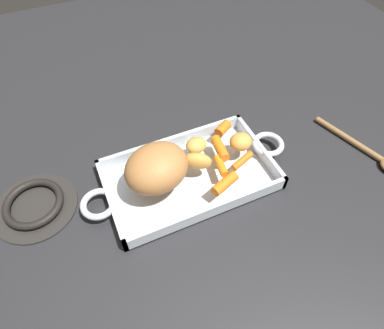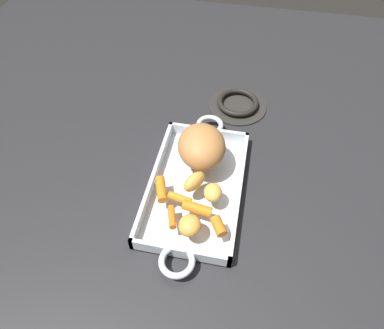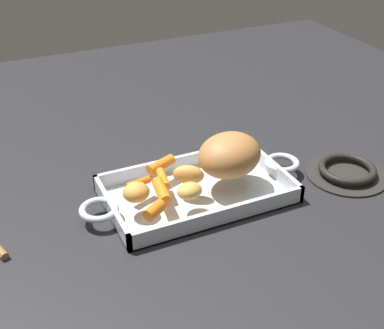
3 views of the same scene
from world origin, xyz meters
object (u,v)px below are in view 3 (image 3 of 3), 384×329
Objects in this scene: baby_carrot_long at (155,210)px; potato_whole at (187,174)px; baby_carrot_northwest at (162,191)px; pork_roast at (231,156)px; potato_golden_small at (190,191)px; baby_carrot_southwest at (138,183)px; baby_carrot_short at (163,178)px; baby_carrot_northeast at (161,165)px; potato_corner at (136,192)px; roasting_dish at (197,191)px; stove_burner_rear at (347,171)px.

potato_whole is (-0.10, -0.07, 0.01)m from baby_carrot_long.
baby_carrot_northwest is at bearing 19.48° from potato_whole.
pork_roast is 2.78× the size of potato_golden_small.
pork_roast is at bearing 174.45° from potato_whole.
pork_roast is 0.19m from baby_carrot_southwest.
baby_carrot_short is at bearing -12.32° from pork_roast.
baby_carrot_northeast is 0.12m from potato_corner.
baby_carrot_southwest is (0.18, -0.04, -0.03)m from pork_roast.
potato_whole is at bearing 154.93° from baby_carrot_short.
potato_corner is (0.20, 0.01, -0.02)m from pork_roast.
baby_carrot_northwest reaches higher than baby_carrot_northeast.
potato_golden_small is (-0.01, 0.12, 0.00)m from baby_carrot_northeast.
potato_whole is 0.11m from potato_corner.
pork_roast is 2.19× the size of potato_whole.
potato_whole is (0.02, -0.00, 0.04)m from roasting_dish.
pork_roast is at bearing 167.68° from baby_carrot_short.
roasting_dish is at bearing -11.16° from stove_burner_rear.
potato_golden_small reaches higher than roasting_dish.
baby_carrot_northeast is at bearing -107.30° from baby_carrot_short.
roasting_dish is 0.33m from stove_burner_rear.
potato_corner is (0.08, 0.08, 0.01)m from baby_carrot_northeast.
baby_carrot_northwest is 0.41m from stove_burner_rear.
pork_roast is at bearing -13.16° from stove_burner_rear.
pork_roast is 0.27m from stove_burner_rear.
baby_carrot_northwest is (0.15, 0.01, -0.03)m from pork_roast.
pork_roast is at bearing -174.86° from baby_carrot_northwest.
baby_carrot_short is (0.13, -0.03, -0.03)m from pork_roast.
potato_golden_small is at bearing 109.99° from baby_carrot_short.
baby_carrot_southwest reaches higher than stove_burner_rear.
baby_carrot_short reaches higher than roasting_dish.
roasting_dish is 8.73× the size of baby_carrot_southwest.
baby_carrot_short reaches higher than stove_burner_rear.
pork_roast reaches higher than baby_carrot_long.
baby_carrot_northeast is at bearing -84.52° from potato_golden_small.
baby_carrot_northwest and baby_carrot_long have the same top height.
roasting_dish is 9.38× the size of potato_corner.
potato_corner is at bearing 2.12° from pork_roast.
baby_carrot_southwest is at bearing -10.90° from pork_roast.
baby_carrot_short is 0.08m from potato_corner.
baby_carrot_northwest is 1.27× the size of potato_corner.
baby_carrot_long is 0.66× the size of baby_carrot_northeast.
baby_carrot_northwest reaches higher than baby_carrot_southwest.
baby_carrot_northwest is 1.22× the size of baby_carrot_short.
baby_carrot_southwest is 0.10m from potato_whole.
baby_carrot_northeast is at bearing -115.93° from baby_carrot_long.
baby_carrot_southwest is 0.08m from baby_carrot_northeast.
potato_golden_small is (-0.08, -0.03, 0.00)m from baby_carrot_long.
pork_roast reaches higher than potato_golden_small.
baby_carrot_southwest is at bearing -12.21° from stove_burner_rear.
roasting_dish is 9.82× the size of potato_golden_small.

